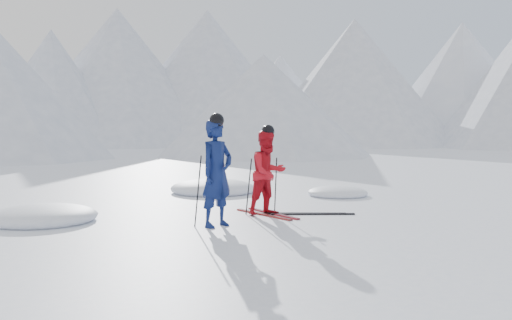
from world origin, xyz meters
TOP-DOWN VIEW (x-y plane):
  - ground at (0.00, 0.00)m, footprint 160.00×160.00m
  - mountain_range at (5.71, 35.31)m, footprint 106.15×62.94m
  - skier_blue at (-2.98, -0.33)m, footprint 0.79×0.63m
  - skier_red at (-1.47, 0.26)m, footprint 0.85×0.67m
  - pole_blue_left at (-3.28, -0.18)m, footprint 0.13×0.09m
  - pole_blue_right at (-2.73, -0.08)m, footprint 0.13×0.07m
  - pole_red_left at (-1.77, 0.51)m, footprint 0.12×0.09m
  - pole_red_right at (-1.17, 0.41)m, footprint 0.12×0.08m
  - ski_worn_left at (-1.59, 0.26)m, footprint 0.20×1.70m
  - ski_worn_right at (-1.35, 0.26)m, footprint 0.10×1.70m
  - ski_loose_a at (-0.82, -0.10)m, footprint 1.45×1.05m
  - ski_loose_b at (-0.72, -0.25)m, footprint 1.48×1.00m
  - snow_lumps at (-1.75, 3.08)m, footprint 9.02×4.41m

SIDE VIEW (x-z plane):
  - ground at x=0.00m, z-range 0.00..0.00m
  - snow_lumps at x=-1.75m, z-range -0.25..0.25m
  - ski_worn_left at x=-1.59m, z-range 0.00..0.03m
  - ski_worn_right at x=-1.35m, z-range 0.00..0.03m
  - ski_loose_a at x=-0.82m, z-range 0.00..0.03m
  - ski_loose_b at x=-0.72m, z-range 0.00..0.03m
  - pole_red_right at x=-1.17m, z-range 0.00..1.14m
  - pole_red_left at x=-1.77m, z-range 0.00..1.14m
  - pole_blue_left at x=-3.28m, z-range 0.00..1.27m
  - pole_blue_right at x=-2.73m, z-range 0.00..1.27m
  - skier_red at x=-1.47m, z-range 0.00..1.71m
  - skier_blue at x=-2.98m, z-range 0.00..1.90m
  - mountain_range at x=5.71m, z-range -1.04..14.49m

